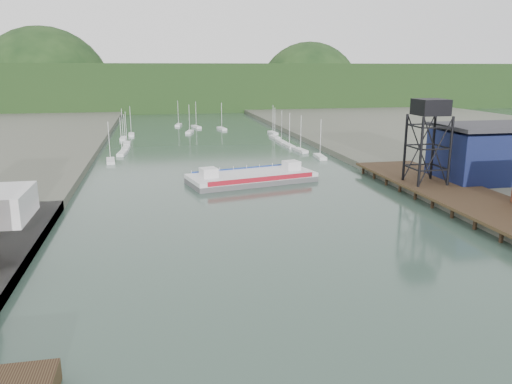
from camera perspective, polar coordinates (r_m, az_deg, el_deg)
name	(u,v)px	position (r m, az deg, el deg)	size (l,w,h in m)	color
east_pier	(475,200)	(92.79, 23.71, -0.86)	(14.00, 70.00, 2.45)	black
lift_tower	(430,113)	(100.28, 19.29, 8.57)	(6.50, 6.50, 16.00)	black
blue_shed	(489,153)	(111.22, 25.10, 4.03)	(20.50, 14.50, 11.30)	#0C1237
marina_sailboats	(204,140)	(168.90, -5.96, 5.97)	(57.71, 92.65, 0.90)	silver
distant_hills	(172,89)	(329.88, -9.58, 11.52)	(500.00, 120.00, 80.00)	black
chain_ferry	(252,177)	(106.61, -0.51, 1.72)	(28.42, 16.38, 3.85)	#515154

